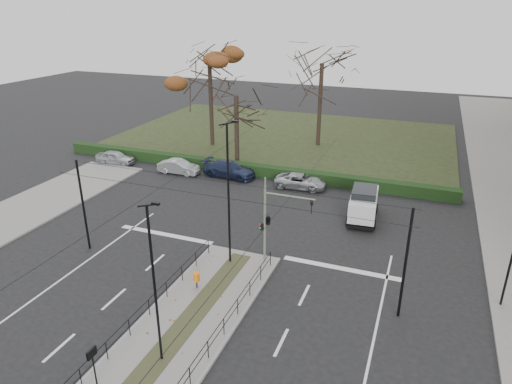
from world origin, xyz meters
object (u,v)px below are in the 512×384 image
parked_car_fourth (301,181)px  rust_tree (209,61)px  info_panel (92,357)px  parked_car_first (115,158)px  bare_tree_near (236,101)px  litter_bin (196,277)px  traffic_light (269,219)px  parked_car_third (229,169)px  streetlamp_median_far (229,194)px  white_van (363,203)px  bare_tree_center (322,70)px  parked_car_second (179,167)px  streetlamp_median_near (155,285)px

parked_car_fourth → rust_tree: bearing=52.0°
info_panel → rust_tree: size_ratio=0.16×
info_panel → parked_car_first: info_panel is taller
info_panel → bare_tree_near: 29.21m
parked_car_first → litter_bin: bearing=-137.9°
parked_car_fourth → parked_car_first: bearing=88.1°
rust_tree → litter_bin: bearing=-65.7°
traffic_light → parked_car_third: 15.45m
litter_bin → bare_tree_near: bearing=107.3°
parked_car_first → parked_car_fourth: parked_car_first is taller
streetlamp_median_far → litter_bin: bearing=-100.6°
litter_bin → bare_tree_near: bare_tree_near is taller
white_van → rust_tree: bearing=144.8°
traffic_light → bare_tree_center: (-3.24, 25.50, 5.32)m
parked_car_second → rust_tree: 12.72m
streetlamp_median_near → streetlamp_median_far: (-0.54, 8.60, 0.59)m
streetlamp_median_far → parked_car_third: streetlamp_median_far is taller
litter_bin → rust_tree: rust_tree is taller
white_van → bare_tree_center: (-7.59, 17.26, 7.01)m
litter_bin → bare_tree_center: 30.55m
bare_tree_near → white_van: bearing=-31.1°
traffic_light → info_panel: size_ratio=2.45×
traffic_light → parked_car_fourth: traffic_light is taller
info_panel → bare_tree_near: bearing=101.8°
info_panel → white_van: 21.50m
white_van → bare_tree_near: bare_tree_near is taller
parked_car_second → parked_car_fourth: 11.53m
bare_tree_near → traffic_light: bearing=-60.9°
parked_car_third → litter_bin: bearing=-157.0°
parked_car_first → rust_tree: rust_tree is taller
streetlamp_median_far → parked_car_second: (-10.93, 12.86, -3.93)m
litter_bin → streetlamp_median_far: size_ratio=0.10×
streetlamp_median_near → bare_tree_center: (-1.64, 35.03, 4.26)m
parked_car_second → white_van: size_ratio=0.86×
streetlamp_median_near → bare_tree_near: 27.05m
streetlamp_median_near → parked_car_first: size_ratio=1.96×
traffic_light → litter_bin: traffic_light is taller
traffic_light → streetlamp_median_far: streetlamp_median_far is taller
info_panel → parked_car_first: 29.44m
info_panel → parked_car_second: (-9.87, 23.81, -1.03)m
streetlamp_median_far → bare_tree_near: size_ratio=0.99×
parked_car_fourth → parked_car_third: bearing=84.4°
info_panel → parked_car_second: info_panel is taller
parked_car_first → bare_tree_near: 13.20m
parked_car_second → parked_car_fourth: parked_car_second is taller
bare_tree_center → parked_car_first: bearing=-141.8°
traffic_light → streetlamp_median_far: (-2.15, -0.93, 1.65)m
info_panel → bare_tree_near: bare_tree_near is taller
parked_car_first → parked_car_second: parked_car_first is taller
traffic_light → info_panel: traffic_light is taller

